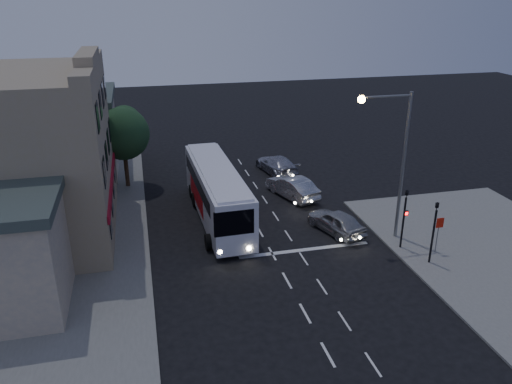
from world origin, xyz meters
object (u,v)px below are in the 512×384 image
object	(u,v)px
traffic_signal_main	(405,212)
traffic_signal_side	(434,225)
car_suv	(336,221)
regulatory_sign	(439,229)
streetlight	(395,150)
street_tree	(122,131)
car_sedan_b	(277,164)
tour_bus	(217,192)
car_sedan_a	(292,187)

from	to	relation	value
traffic_signal_main	traffic_signal_side	world-z (taller)	same
car_suv	traffic_signal_main	world-z (taller)	traffic_signal_main
regulatory_sign	streetlight	xyz separation A→B (m)	(-1.96, 2.44, 4.14)
car_suv	street_tree	bearing A→B (deg)	-59.73
car_suv	car_sedan_b	bearing A→B (deg)	-105.49
traffic_signal_main	car_sedan_b	bearing A→B (deg)	103.64
traffic_signal_side	regulatory_sign	size ratio (longest dim) A/B	1.86
car_suv	car_sedan_b	size ratio (longest dim) A/B	0.85
tour_bus	car_suv	bearing A→B (deg)	-29.84
car_suv	traffic_signal_main	bearing A→B (deg)	115.18
streetlight	street_tree	size ratio (longest dim) A/B	1.45
traffic_signal_main	regulatory_sign	xyz separation A→B (m)	(1.70, -1.01, -0.82)
traffic_signal_main	street_tree	world-z (taller)	street_tree
street_tree	streetlight	bearing A→B (deg)	-39.51
car_sedan_b	street_tree	size ratio (longest dim) A/B	0.82
car_sedan_b	traffic_signal_side	bearing A→B (deg)	92.96
traffic_signal_side	street_tree	xyz separation A→B (m)	(-16.51, 16.22, 2.08)
car_sedan_a	car_suv	bearing A→B (deg)	80.33
regulatory_sign	street_tree	xyz separation A→B (m)	(-17.51, 15.26, 2.90)
tour_bus	streetlight	size ratio (longest dim) A/B	1.33
traffic_signal_main	street_tree	xyz separation A→B (m)	(-15.81, 14.25, 2.08)
car_sedan_a	traffic_signal_side	world-z (taller)	traffic_signal_side
car_sedan_a	traffic_signal_side	distance (m)	12.23
tour_bus	car_sedan_a	world-z (taller)	tour_bus
tour_bus	traffic_signal_side	distance (m)	13.75
car_sedan_a	regulatory_sign	xyz separation A→B (m)	(5.58, -10.26, 0.80)
traffic_signal_main	streetlight	size ratio (longest dim) A/B	0.46
car_sedan_b	street_tree	distance (m)	12.82
regulatory_sign	streetlight	world-z (taller)	streetlight
car_suv	car_sedan_a	size ratio (longest dim) A/B	0.89
streetlight	street_tree	xyz separation A→B (m)	(-15.55, 12.82, -1.23)
tour_bus	car_sedan_b	bearing A→B (deg)	49.53
car_sedan_a	streetlight	distance (m)	9.94
car_suv	car_sedan_b	distance (m)	11.68
tour_bus	streetlight	world-z (taller)	streetlight
car_sedan_b	regulatory_sign	bearing A→B (deg)	97.15
traffic_signal_side	street_tree	world-z (taller)	street_tree
car_sedan_b	traffic_signal_main	size ratio (longest dim) A/B	1.23
tour_bus	regulatory_sign	xyz separation A→B (m)	(11.61, -7.78, -0.37)
traffic_signal_main	traffic_signal_side	size ratio (longest dim) A/B	1.00
tour_bus	traffic_signal_main	xyz separation A→B (m)	(9.91, -6.76, 0.45)
car_sedan_b	regulatory_sign	distance (m)	16.58
car_sedan_b	street_tree	xyz separation A→B (m)	(-12.25, -0.44, 3.76)
car_sedan_b	regulatory_sign	xyz separation A→B (m)	(5.26, -15.70, 0.86)
car_sedan_b	traffic_signal_main	xyz separation A→B (m)	(3.56, -14.68, 1.69)
street_tree	traffic_signal_main	bearing A→B (deg)	-42.03
streetlight	car_sedan_b	bearing A→B (deg)	104.00
car_sedan_a	street_tree	xyz separation A→B (m)	(-11.93, 5.00, 3.70)
tour_bus	traffic_signal_side	bearing A→B (deg)	-41.22
car_sedan_a	street_tree	world-z (taller)	street_tree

